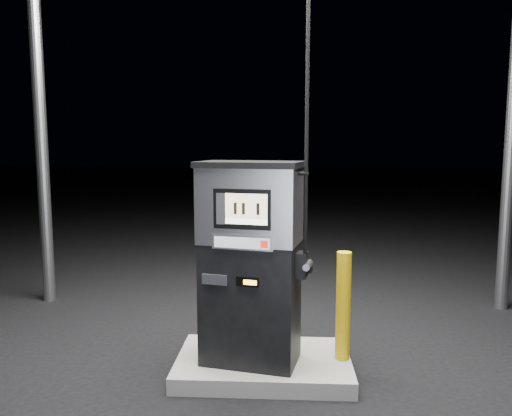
{
  "coord_description": "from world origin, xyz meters",
  "views": [
    {
      "loc": [
        0.17,
        -4.41,
        2.11
      ],
      "look_at": [
        -0.07,
        0.0,
        1.54
      ],
      "focal_mm": 35.0,
      "sensor_mm": 36.0,
      "label": 1
    }
  ],
  "objects": [
    {
      "name": "ground",
      "position": [
        0.0,
        0.0,
        0.0
      ],
      "size": [
        80.0,
        80.0,
        0.0
      ],
      "primitive_type": "plane",
      "color": "black",
      "rests_on": "ground"
    },
    {
      "name": "pump_island",
      "position": [
        0.0,
        0.0,
        0.07
      ],
      "size": [
        1.6,
        1.0,
        0.15
      ],
      "primitive_type": "cube",
      "color": "slate",
      "rests_on": "ground"
    },
    {
      "name": "fuel_dispenser",
      "position": [
        -0.11,
        -0.09,
        1.08
      ],
      "size": [
        1.04,
        0.71,
        3.76
      ],
      "rotation": [
        0.0,
        0.0,
        -0.21
      ],
      "color": "black",
      "rests_on": "pump_island"
    },
    {
      "name": "bollard_left",
      "position": [
        -0.55,
        -0.04,
        0.53
      ],
      "size": [
        0.13,
        0.13,
        0.77
      ],
      "primitive_type": "cylinder",
      "rotation": [
        0.0,
        0.0,
        -0.3
      ],
      "color": "gold",
      "rests_on": "pump_island"
    },
    {
      "name": "bollard_right",
      "position": [
        0.72,
        0.0,
        0.65
      ],
      "size": [
        0.16,
        0.16,
        1.0
      ],
      "primitive_type": "cylinder",
      "rotation": [
        0.0,
        0.0,
        0.19
      ],
      "color": "gold",
      "rests_on": "pump_island"
    }
  ]
}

